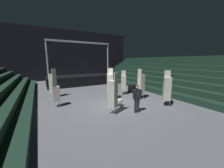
% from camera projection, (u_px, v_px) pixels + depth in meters
% --- Properties ---
extents(ground_plane, '(22.00, 30.00, 0.10)m').
position_uv_depth(ground_plane, '(114.00, 105.00, 9.26)').
color(ground_plane, '#515459').
extents(arena_end_wall, '(22.00, 0.30, 8.00)m').
position_uv_depth(arena_end_wall, '(68.00, 55.00, 21.35)').
color(arena_end_wall, black).
rests_on(arena_end_wall, ground_plane).
extents(bleacher_bank_right, '(6.00, 24.00, 3.60)m').
position_uv_depth(bleacher_bank_right, '(174.00, 73.00, 13.67)').
color(bleacher_bank_right, black).
rests_on(bleacher_bank_right, ground_plane).
extents(stage_riser, '(7.70, 3.09, 5.32)m').
position_uv_depth(stage_riser, '(79.00, 80.00, 16.80)').
color(stage_riser, black).
rests_on(stage_riser, ground_plane).
extents(man_with_tie, '(0.57, 0.33, 1.71)m').
position_uv_depth(man_with_tie, '(137.00, 97.00, 7.72)').
color(man_with_tie, black).
rests_on(man_with_tie, ground_plane).
extents(chair_stack_front_left, '(0.62, 0.62, 2.48)m').
position_uv_depth(chair_stack_front_left, '(167.00, 89.00, 8.85)').
color(chair_stack_front_left, '#B2B5BA').
rests_on(chair_stack_front_left, ground_plane).
extents(chair_stack_front_right, '(0.61, 0.61, 2.22)m').
position_uv_depth(chair_stack_front_right, '(124.00, 83.00, 11.94)').
color(chair_stack_front_right, '#B2B5BA').
rests_on(chair_stack_front_right, ground_plane).
extents(chair_stack_mid_left, '(0.45, 0.45, 1.88)m').
position_uv_depth(chair_stack_mid_left, '(56.00, 93.00, 8.74)').
color(chair_stack_mid_left, '#B2B5BA').
rests_on(chair_stack_mid_left, ground_plane).
extents(chair_stack_mid_right, '(0.60, 0.60, 2.48)m').
position_uv_depth(chair_stack_mid_right, '(113.00, 93.00, 7.53)').
color(chair_stack_mid_right, '#B2B5BA').
rests_on(chair_stack_mid_right, ground_plane).
extents(chair_stack_mid_centre, '(0.61, 0.61, 2.56)m').
position_uv_depth(chair_stack_mid_centre, '(110.00, 84.00, 10.12)').
color(chair_stack_mid_centre, '#B2B5BA').
rests_on(chair_stack_mid_centre, ground_plane).
extents(chair_stack_rear_left, '(0.44, 0.44, 2.48)m').
position_uv_depth(chair_stack_rear_left, '(141.00, 84.00, 10.59)').
color(chair_stack_rear_left, '#B2B5BA').
rests_on(chair_stack_rear_left, ground_plane).
extents(chair_stack_rear_right, '(0.62, 0.62, 2.48)m').
position_uv_depth(chair_stack_rear_right, '(53.00, 83.00, 10.90)').
color(chair_stack_rear_right, '#B2B5BA').
rests_on(chair_stack_rear_right, ground_plane).
extents(equipment_road_case, '(0.93, 0.64, 0.70)m').
position_uv_depth(equipment_road_case, '(134.00, 89.00, 12.90)').
color(equipment_road_case, black).
rests_on(equipment_road_case, ground_plane).
extents(loose_chair_near_man, '(0.60, 0.60, 0.95)m').
position_uv_depth(loose_chair_near_man, '(118.00, 99.00, 8.92)').
color(loose_chair_near_man, '#B2B5BA').
rests_on(loose_chair_near_man, ground_plane).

